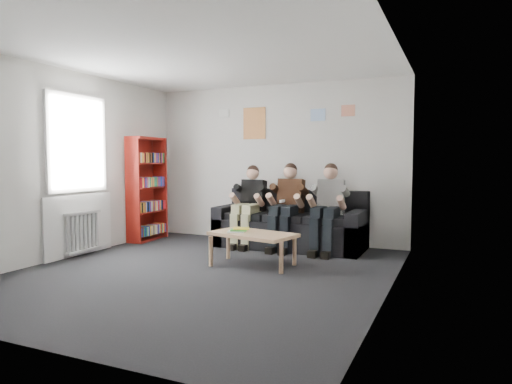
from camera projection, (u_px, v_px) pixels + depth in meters
room_shell at (201, 165)px, 5.60m from camera, size 5.00×5.00×5.00m
sofa at (291, 227)px, 7.37m from camera, size 2.36×0.97×0.91m
bookshelf at (147, 189)px, 7.99m from camera, size 0.27×0.81×1.81m
coffee_table at (253, 237)px, 6.06m from camera, size 1.11×0.61×0.44m
game_cases at (239, 230)px, 6.11m from camera, size 0.26×0.23×0.05m
person_left at (248, 205)px, 7.42m from camera, size 0.38×0.82×1.32m
person_middle at (286, 206)px, 7.15m from camera, size 0.40×0.86×1.36m
person_right at (327, 208)px, 6.89m from camera, size 0.40×0.86×1.36m
radiator at (83, 232)px, 6.73m from camera, size 0.10×0.64×0.60m
window at (78, 186)px, 6.71m from camera, size 0.05×1.30×2.36m
poster_large at (254, 123)px, 7.99m from camera, size 0.42×0.01×0.55m
poster_blue at (318, 115)px, 7.51m from camera, size 0.25×0.01×0.20m
poster_pink at (348, 111)px, 7.31m from camera, size 0.22×0.01×0.18m
poster_sign at (224, 113)px, 8.22m from camera, size 0.20×0.01×0.14m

